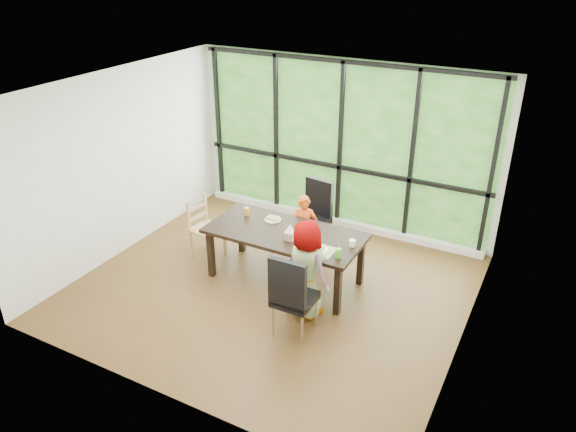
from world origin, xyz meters
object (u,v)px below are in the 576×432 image
object	(u,v)px
dining_table	(285,256)
plate_near	(319,249)
green_cup	(338,253)
child_older	(308,269)
chair_window_leather	(311,217)
orange_cup	(247,211)
plate_far	(273,220)
child_toddler	(304,229)
chair_interior_leather	(295,293)
white_mug	(352,243)
tissue_box	(290,236)
chair_end_beech	(207,229)

from	to	relation	value
dining_table	plate_near	size ratio (longest dim) A/B	9.28
green_cup	child_older	bearing A→B (deg)	-135.19
dining_table	chair_window_leather	size ratio (longest dim) A/B	1.95
plate_near	orange_cup	distance (m)	1.39
green_cup	plate_far	bearing A→B (deg)	157.28
dining_table	child_toddler	distance (m)	0.61
orange_cup	plate_near	bearing A→B (deg)	-17.45
plate_near	orange_cup	size ratio (longest dim) A/B	1.99
dining_table	child_toddler	size ratio (longest dim) A/B	2.05
orange_cup	chair_interior_leather	bearing A→B (deg)	-39.86
child_older	white_mug	distance (m)	0.71
child_toddler	child_older	distance (m)	1.31
child_toddler	plate_near	distance (m)	1.05
orange_cup	white_mug	world-z (taller)	orange_cup
dining_table	tissue_box	distance (m)	0.48
child_toddler	green_cup	size ratio (longest dim) A/B	8.66
orange_cup	tissue_box	xyz separation A→B (m)	(0.87, -0.34, -0.00)
chair_window_leather	plate_near	size ratio (longest dim) A/B	4.76
chair_end_beech	plate_far	distance (m)	1.07
dining_table	plate_near	world-z (taller)	plate_near
chair_window_leather	child_toddler	xyz separation A→B (m)	(0.06, -0.35, -0.03)
chair_window_leather	orange_cup	distance (m)	1.04
white_mug	plate_far	bearing A→B (deg)	172.59
child_older	green_cup	xyz separation A→B (m)	(0.27, 0.27, 0.17)
chair_interior_leather	plate_near	distance (m)	0.75
chair_interior_leather	tissue_box	distance (m)	0.96
dining_table	chair_window_leather	world-z (taller)	chair_window_leather
tissue_box	plate_near	bearing A→B (deg)	-9.51
chair_interior_leather	child_older	world-z (taller)	child_older
dining_table	green_cup	world-z (taller)	green_cup
chair_interior_leather	orange_cup	world-z (taller)	chair_interior_leather
plate_far	dining_table	bearing A→B (deg)	-35.51
chair_end_beech	tissue_box	bearing A→B (deg)	-89.55
child_older	plate_near	size ratio (longest dim) A/B	5.68
green_cup	white_mug	distance (m)	0.35
chair_window_leather	chair_interior_leather	distance (m)	2.01
dining_table	green_cup	distance (m)	1.03
chair_interior_leather	white_mug	world-z (taller)	chair_interior_leather
child_toddler	orange_cup	size ratio (longest dim) A/B	9.00
chair_interior_leather	chair_window_leather	bearing A→B (deg)	-70.49
chair_end_beech	green_cup	bearing A→B (deg)	-90.46
plate_far	orange_cup	xyz separation A→B (m)	(-0.40, -0.04, 0.05)
orange_cup	white_mug	distance (m)	1.66
dining_table	orange_cup	xyz separation A→B (m)	(-0.72, 0.19, 0.43)
chair_window_leather	child_toddler	world-z (taller)	chair_window_leather
dining_table	chair_window_leather	xyz separation A→B (m)	(-0.06, 0.94, 0.17)
child_toddler	tissue_box	bearing A→B (deg)	-99.02
orange_cup	dining_table	bearing A→B (deg)	-14.63
chair_end_beech	child_toddler	distance (m)	1.43
child_toddler	dining_table	bearing A→B (deg)	-111.02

